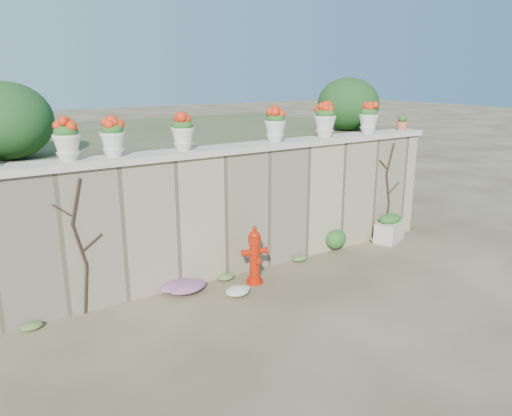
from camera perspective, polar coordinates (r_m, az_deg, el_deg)
ground at (r=7.23m, az=6.13°, el=-11.30°), size 80.00×80.00×0.00m
stone_wall at (r=8.24m, az=-1.59°, el=-0.36°), size 8.00×0.40×2.00m
wall_cap at (r=8.01m, az=-1.65°, el=6.89°), size 8.10×0.52×0.10m
raised_fill at (r=11.01m, az=-10.38°, el=3.45°), size 9.00×6.00×2.00m
back_shrub_left at (r=8.04m, az=-26.66°, el=8.89°), size 1.30×1.30×1.10m
back_shrub_right at (r=10.99m, az=10.49°, el=11.59°), size 1.30×1.30×1.10m
vine_left at (r=7.07m, az=-19.43°, el=-4.06°), size 0.60×0.04×1.91m
vine_right at (r=10.11m, az=14.87°, el=2.06°), size 0.60×0.04×1.91m
fire_hydrant at (r=7.80m, az=-0.16°, el=-5.37°), size 0.41×0.29×0.94m
planter_box at (r=10.12m, az=15.02°, el=-2.27°), size 0.75×0.59×0.55m
green_shrub at (r=9.34m, az=9.53°, el=-3.29°), size 0.58×0.52×0.55m
magenta_clump at (r=7.69m, az=-8.25°, el=-8.78°), size 0.82×0.55×0.22m
white_flowers at (r=7.54m, az=-1.43°, el=-9.29°), size 0.49×0.39×0.18m
urn_pot_0 at (r=6.97m, az=-20.81°, el=7.31°), size 0.36×0.36×0.56m
urn_pot_1 at (r=7.12m, az=-16.06°, el=7.79°), size 0.34×0.34×0.54m
urn_pot_2 at (r=7.50m, az=-8.35°, el=8.57°), size 0.34×0.34×0.54m
urn_pot_3 at (r=8.33m, az=2.21°, el=9.49°), size 0.36×0.36×0.56m
urn_pot_4 at (r=8.99m, az=7.89°, el=9.92°), size 0.39×0.39×0.60m
urn_pot_5 at (r=9.72m, az=12.74°, el=9.99°), size 0.36×0.36×0.57m
terracotta_pot at (r=10.43m, az=16.35°, el=9.27°), size 0.23×0.23×0.28m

